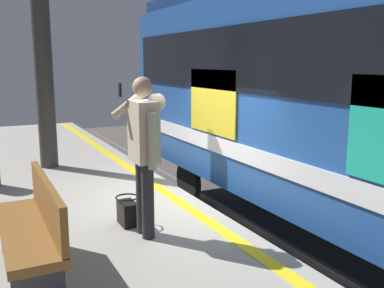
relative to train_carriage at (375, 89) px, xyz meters
name	(u,v)px	position (x,y,z in m)	size (l,w,h in m)	color
ground_plane	(195,254)	(1.34, 1.98, -2.48)	(26.61, 26.61, 0.00)	#4C4742
platform	(53,252)	(1.34, 4.02, -2.04)	(17.74, 4.06, 0.90)	#9E998E
safety_line	(176,200)	(1.34, 2.28, -1.58)	(17.38, 0.16, 0.01)	yellow
track_rail_near	(265,235)	(1.34, 0.71, -2.40)	(23.06, 0.08, 0.16)	slate
track_rail_far	(331,220)	(1.34, -0.72, -2.40)	(23.06, 0.08, 0.16)	slate
train_carriage	(375,89)	(0.00, 0.00, 0.00)	(9.85, 3.01, 3.89)	#1E478C
passenger	(145,144)	(0.34, 3.12, -0.53)	(0.57, 0.55, 1.79)	#262628
handbag	(128,212)	(0.74, 3.21, -1.43)	(0.31, 0.29, 0.35)	black
station_column	(43,54)	(4.25, 3.59, 0.49)	(0.32, 0.32, 4.15)	#38332D
bench	(34,225)	(-0.13, 4.36, -1.09)	(1.68, 0.44, 0.90)	brown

